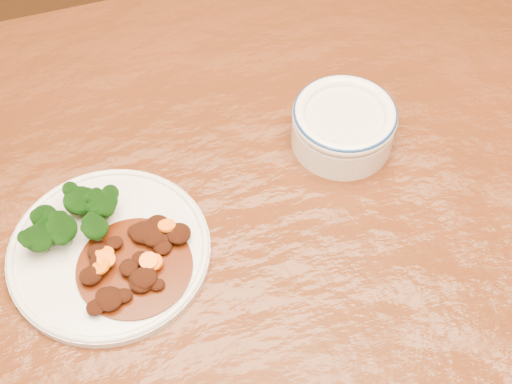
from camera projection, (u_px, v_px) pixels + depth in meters
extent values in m
cube|color=#4F210D|center=(295.00, 217.00, 0.87)|extent=(1.56, 1.01, 0.04)
cylinder|color=silver|center=(109.00, 252.00, 0.81)|extent=(0.23, 0.23, 0.01)
torus|color=silver|center=(109.00, 250.00, 0.81)|extent=(0.23, 0.23, 0.01)
cylinder|color=#558243|center=(67.00, 239.00, 0.81)|extent=(0.01, 0.01, 0.01)
ellipsoid|color=black|center=(64.00, 231.00, 0.80)|extent=(0.03, 0.03, 0.02)
cylinder|color=#558243|center=(43.00, 246.00, 0.80)|extent=(0.01, 0.01, 0.01)
ellipsoid|color=black|center=(39.00, 238.00, 0.79)|extent=(0.03, 0.03, 0.03)
cylinder|color=#558243|center=(48.00, 225.00, 0.82)|extent=(0.01, 0.01, 0.01)
ellipsoid|color=black|center=(44.00, 217.00, 0.81)|extent=(0.03, 0.03, 0.02)
cylinder|color=#558243|center=(104.00, 213.00, 0.83)|extent=(0.01, 0.01, 0.01)
ellipsoid|color=black|center=(101.00, 204.00, 0.82)|extent=(0.04, 0.04, 0.03)
cylinder|color=#558243|center=(82.00, 210.00, 0.83)|extent=(0.01, 0.01, 0.01)
ellipsoid|color=black|center=(79.00, 200.00, 0.82)|extent=(0.04, 0.04, 0.03)
cylinder|color=#558243|center=(98.00, 236.00, 0.81)|extent=(0.01, 0.01, 0.01)
ellipsoid|color=black|center=(95.00, 228.00, 0.80)|extent=(0.03, 0.03, 0.02)
cylinder|color=#558243|center=(65.00, 238.00, 0.81)|extent=(0.01, 0.01, 0.01)
ellipsoid|color=black|center=(61.00, 229.00, 0.80)|extent=(0.04, 0.04, 0.03)
cylinder|color=#491B07|center=(135.00, 267.00, 0.79)|extent=(0.13, 0.13, 0.00)
ellipsoid|color=black|center=(101.00, 261.00, 0.79)|extent=(0.03, 0.02, 0.01)
ellipsoid|color=black|center=(91.00, 275.00, 0.78)|extent=(0.03, 0.02, 0.01)
ellipsoid|color=black|center=(109.00, 299.00, 0.76)|extent=(0.03, 0.03, 0.01)
ellipsoid|color=black|center=(178.00, 233.00, 0.81)|extent=(0.03, 0.03, 0.01)
ellipsoid|color=black|center=(136.00, 231.00, 0.82)|extent=(0.02, 0.02, 0.01)
ellipsoid|color=black|center=(96.00, 307.00, 0.76)|extent=(0.02, 0.02, 0.01)
ellipsoid|color=black|center=(123.00, 296.00, 0.76)|extent=(0.02, 0.02, 0.01)
ellipsoid|color=black|center=(144.00, 278.00, 0.77)|extent=(0.03, 0.03, 0.01)
ellipsoid|color=black|center=(142.00, 282.00, 0.77)|extent=(0.03, 0.03, 0.01)
ellipsoid|color=black|center=(154.00, 236.00, 0.81)|extent=(0.03, 0.03, 0.01)
ellipsoid|color=black|center=(105.00, 295.00, 0.76)|extent=(0.02, 0.02, 0.01)
ellipsoid|color=black|center=(98.00, 251.00, 0.80)|extent=(0.02, 0.02, 0.01)
ellipsoid|color=black|center=(140.00, 259.00, 0.79)|extent=(0.02, 0.02, 0.01)
ellipsoid|color=black|center=(138.00, 277.00, 0.78)|extent=(0.02, 0.02, 0.01)
ellipsoid|color=black|center=(164.00, 238.00, 0.81)|extent=(0.02, 0.02, 0.01)
ellipsoid|color=black|center=(144.00, 232.00, 0.81)|extent=(0.03, 0.03, 0.02)
ellipsoid|color=black|center=(158.00, 227.00, 0.82)|extent=(0.03, 0.03, 0.02)
ellipsoid|color=black|center=(157.00, 285.00, 0.77)|extent=(0.02, 0.02, 0.01)
ellipsoid|color=black|center=(128.00, 268.00, 0.78)|extent=(0.02, 0.02, 0.01)
ellipsoid|color=black|center=(115.00, 243.00, 0.80)|extent=(0.02, 0.02, 0.01)
ellipsoid|color=black|center=(162.00, 246.00, 0.80)|extent=(0.02, 0.02, 0.01)
cylinder|color=orange|center=(106.00, 260.00, 0.78)|extent=(0.03, 0.03, 0.01)
cylinder|color=orange|center=(105.00, 253.00, 0.79)|extent=(0.03, 0.03, 0.01)
cylinder|color=orange|center=(154.00, 262.00, 0.79)|extent=(0.03, 0.03, 0.01)
cylinder|color=orange|center=(101.00, 266.00, 0.78)|extent=(0.03, 0.03, 0.01)
cylinder|color=orange|center=(167.00, 225.00, 0.81)|extent=(0.03, 0.03, 0.01)
cylinder|color=orange|center=(149.00, 261.00, 0.78)|extent=(0.02, 0.02, 0.01)
cylinder|color=silver|center=(343.00, 131.00, 0.90)|extent=(0.13, 0.13, 0.04)
cylinder|color=beige|center=(345.00, 117.00, 0.88)|extent=(0.10, 0.10, 0.01)
torus|color=silver|center=(345.00, 115.00, 0.88)|extent=(0.13, 0.13, 0.02)
torus|color=navy|center=(345.00, 113.00, 0.87)|extent=(0.13, 0.13, 0.01)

